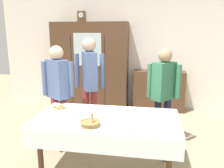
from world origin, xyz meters
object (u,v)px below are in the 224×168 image
tea_cup_mid_right (77,118)px  spoon_back_edge (164,116)px  person_behind_table_right (164,88)px  person_by_cabinet (90,78)px  book_stack (160,69)px  spoon_center (61,115)px  dining_table (106,125)px  tea_cup_far_right (121,115)px  person_near_right_end (58,86)px  mantel_clock (82,16)px  pastry_plate (60,108)px  wall_cabinet (90,66)px  bookshelf_low (159,91)px  bread_basket (90,123)px  spoon_front_edge (170,121)px  tea_cup_near_left (99,116)px

tea_cup_mid_right → spoon_back_edge: tea_cup_mid_right is taller
person_behind_table_right → person_by_cabinet: (-1.24, 0.14, 0.10)m
book_stack → spoon_center: (-1.34, -2.66, -0.24)m
dining_table → book_stack: 2.76m
tea_cup_far_right → person_near_right_end: bearing=152.7°
mantel_clock → pastry_plate: mantel_clock is taller
wall_cabinet → mantel_clock: 1.16m
dining_table → bookshelf_low: 2.75m
wall_cabinet → book_stack: bearing=1.8°
bread_basket → mantel_clock: bearing=108.2°
mantel_clock → spoon_back_edge: (1.82, -2.40, -1.41)m
book_stack → pastry_plate: size_ratio=0.81×
bookshelf_low → tea_cup_far_right: bookshelf_low is taller
mantel_clock → spoon_back_edge: 3.32m
dining_table → person_near_right_end: person_near_right_end is taller
tea_cup_mid_right → spoon_front_edge: tea_cup_mid_right is taller
pastry_plate → person_behind_table_right: bearing=22.9°
tea_cup_near_left → spoon_back_edge: tea_cup_near_left is taller
book_stack → spoon_front_edge: book_stack is taller
dining_table → spoon_front_edge: spoon_front_edge is taller
book_stack → spoon_back_edge: size_ratio=1.90×
bookshelf_low → tea_cup_mid_right: bearing=-111.4°
wall_cabinet → mantel_clock: (-0.18, -0.00, 1.14)m
pastry_plate → person_by_cabinet: bearing=72.4°
spoon_back_edge → dining_table: bearing=-165.4°
person_by_cabinet → tea_cup_far_right: bearing=-55.0°
mantel_clock → tea_cup_mid_right: bearing=-75.0°
person_behind_table_right → book_stack: bearing=90.5°
dining_table → tea_cup_near_left: size_ratio=14.35×
bookshelf_low → person_near_right_end: (-1.63, -2.03, 0.52)m
person_behind_table_right → person_by_cabinet: bearing=173.5°
mantel_clock → tea_cup_far_right: bearing=-63.5°
tea_cup_far_right → person_behind_table_right: person_behind_table_right is taller
tea_cup_mid_right → pastry_plate: (-0.38, 0.37, -0.01)m
book_stack → spoon_front_edge: (0.08, -2.63, -0.24)m
spoon_back_edge → person_behind_table_right: bearing=88.9°
tea_cup_near_left → spoon_back_edge: 0.86m
bookshelf_low → spoon_front_edge: bookshelf_low is taller
tea_cup_far_right → spoon_back_edge: (0.55, 0.14, -0.02)m
book_stack → person_behind_table_right: 1.78m
book_stack → tea_cup_far_right: size_ratio=1.74×
tea_cup_mid_right → person_behind_table_right: bearing=42.1°
dining_table → mantel_clock: 3.19m
wall_cabinet → spoon_front_edge: bearing=-56.5°
dining_table → spoon_center: size_ratio=15.67×
spoon_front_edge → spoon_back_edge: bearing=112.4°
person_behind_table_right → person_near_right_end: size_ratio=0.98×
mantel_clock → spoon_back_edge: mantel_clock is taller
book_stack → tea_cup_far_right: book_stack is taller
tea_cup_near_left → spoon_center: bearing=178.7°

